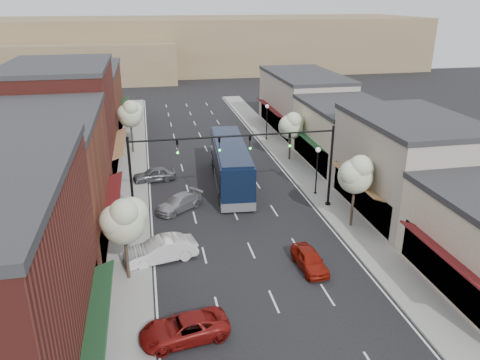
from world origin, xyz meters
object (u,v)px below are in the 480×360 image
tree_left_far (130,113)px  tree_left_near (124,219)px  coach_bus (231,164)px  parked_car_d (154,174)px  tree_right_near (357,173)px  lamp_post_far (267,116)px  parked_car_b (161,250)px  parked_car_c (179,203)px  parked_car_a (184,329)px  signal_mast_left (162,165)px  tree_right_far (291,125)px  signal_mast_right (304,156)px  lamp_post_near (317,163)px  red_hatchback (310,259)px

tree_left_far → tree_left_near: bearing=-90.0°
coach_bus → parked_car_d: 7.52m
tree_right_near → lamp_post_far: (-0.55, 24.06, -1.45)m
tree_left_far → parked_car_b: (2.05, -24.01, -3.81)m
parked_car_c → parked_car_d: (-1.82, 6.99, 0.05)m
tree_right_near → parked_car_b: 15.13m
parked_car_a → parked_car_b: bearing=177.4°
parked_car_d → signal_mast_left: bearing=-4.1°
parked_car_a → coach_bus: bearing=154.8°
signal_mast_left → parked_car_a: size_ratio=1.78×
tree_right_far → parked_car_a: 29.67m
parked_car_a → tree_right_far: bearing=143.8°
signal_mast_right → tree_left_far: bearing=127.7°
tree_right_near → parked_car_c: (-12.73, 5.80, -3.82)m
signal_mast_left → tree_left_near: 8.48m
signal_mast_left → tree_right_near: signal_mast_left is taller
parked_car_a → tree_left_far: bearing=176.7°
tree_left_near → tree_left_far: (-0.00, 26.00, 0.38)m
signal_mast_right → parked_car_d: size_ratio=2.04×
tree_right_far → parked_car_d: tree_right_far is taller
lamp_post_near → parked_car_d: (-14.00, 6.23, -2.32)m
tree_right_far → parked_car_d: size_ratio=1.34×
coach_bus → parked_car_d: size_ratio=3.30×
parked_car_a → parked_car_b: (-0.82, 8.08, 0.15)m
tree_right_near → lamp_post_far: 24.11m
lamp_post_far → parked_car_d: size_ratio=1.10×
parked_car_d → tree_left_near: bearing=-14.9°
red_hatchback → parked_car_d: bearing=114.6°
tree_left_near → tree_left_far: size_ratio=0.93×
lamp_post_near → lamp_post_far: same height
lamp_post_far → parked_car_d: (-14.00, -11.27, -2.32)m
tree_left_near → tree_left_far: 26.00m
coach_bus → parked_car_d: bearing=166.3°
tree_left_near → parked_car_b: bearing=44.1°
tree_left_far → red_hatchback: bearing=-66.9°
tree_left_near → tree_left_far: bearing=90.0°
parked_car_c → parked_car_d: 7.22m
signal_mast_right → parked_car_b: (-11.82, -6.07, -3.83)m
tree_right_far → lamp_post_far: bearing=93.9°
parked_car_c → tree_right_far: bearing=90.4°
signal_mast_left → coach_bus: bearing=44.9°
lamp_post_near → signal_mast_left: bearing=-169.4°
tree_left_far → parked_car_d: size_ratio=1.52×
signal_mast_left → parked_car_c: size_ratio=1.88×
lamp_post_far → parked_car_a: bearing=-111.1°
red_hatchback → parked_car_d: parked_car_d is taller
signal_mast_left → tree_right_near: (13.97, -4.05, -0.17)m
lamp_post_far → red_hatchback: lamp_post_far is taller
parked_car_b → parked_car_d: (-0.00, 14.80, -0.10)m
parked_car_b → coach_bus: bearing=138.7°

